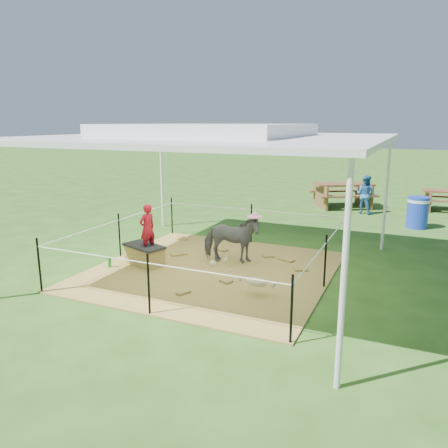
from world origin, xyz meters
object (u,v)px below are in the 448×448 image
at_px(woman, 147,224).
at_px(distant_person, 365,194).
at_px(straw_bale, 144,256).
at_px(foal, 256,280).
at_px(picnic_table_near, 342,195).
at_px(green_bottle, 109,262).
at_px(pony, 231,239).
at_px(trash_barrel, 418,212).

relative_size(woman, distant_person, 0.80).
relative_size(straw_bale, distant_person, 0.67).
xyz_separation_m(woman, foal, (2.59, -0.61, -0.62)).
bearing_deg(foal, distant_person, 84.18).
height_order(straw_bale, picnic_table_near, picnic_table_near).
relative_size(straw_bale, woman, 0.83).
relative_size(straw_bale, foal, 0.89).
bearing_deg(green_bottle, pony, 31.22).
xyz_separation_m(straw_bale, distant_person, (3.55, 7.44, 0.41)).
xyz_separation_m(straw_bale, green_bottle, (-0.55, -0.45, -0.07)).
bearing_deg(foal, green_bottle, 177.39).
relative_size(picnic_table_near, distant_person, 1.60).
height_order(woman, picnic_table_near, woman).
distance_m(straw_bale, foal, 2.76).
bearing_deg(pony, trash_barrel, -48.71).
relative_size(foal, distant_person, 0.75).
bearing_deg(green_bottle, straw_bale, 39.29).
bearing_deg(trash_barrel, pony, -124.82).
height_order(straw_bale, distant_person, distant_person).
bearing_deg(straw_bale, distant_person, 64.49).
distance_m(straw_bale, green_bottle, 0.71).
height_order(foal, distant_person, distant_person).
height_order(woman, foal, woman).
distance_m(straw_bale, woman, 0.70).
bearing_deg(pony, foal, -157.15).
bearing_deg(pony, distant_person, -30.38).
distance_m(woman, trash_barrel, 7.83).
bearing_deg(pony, picnic_table_near, -22.35).
height_order(picnic_table_near, distant_person, distant_person).
relative_size(trash_barrel, distant_person, 0.71).
relative_size(woman, picnic_table_near, 0.50).
distance_m(trash_barrel, picnic_table_near, 3.37).
xyz_separation_m(woman, picnic_table_near, (2.60, 8.27, -0.49)).
bearing_deg(woman, picnic_table_near, -178.39).
xyz_separation_m(straw_bale, picnic_table_near, (2.70, 8.27, 0.20)).
bearing_deg(straw_bale, pony, 28.07).
relative_size(pony, distant_person, 0.96).
bearing_deg(pony, woman, 105.75).
height_order(woman, green_bottle, woman).
bearing_deg(picnic_table_near, distant_person, -74.62).
relative_size(green_bottle, distant_person, 0.19).
height_order(foal, trash_barrel, trash_barrel).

